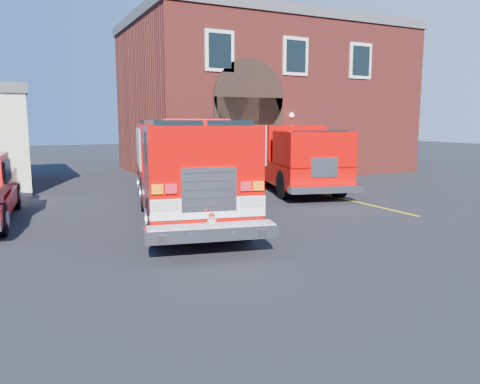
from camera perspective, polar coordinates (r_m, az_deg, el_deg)
name	(u,v)px	position (r m, az deg, el deg)	size (l,w,h in m)	color
ground	(219,236)	(12.05, -2.54, -5.35)	(100.00, 100.00, 0.00)	black
parking_stripe_near	(384,208)	(16.46, 17.17, -1.92)	(0.12, 3.00, 0.01)	yellow
parking_stripe_mid	(330,196)	(18.71, 10.87, -0.44)	(0.12, 3.00, 0.01)	yellow
parking_stripe_far	(289,186)	(21.15, 5.97, 0.71)	(0.12, 3.00, 0.01)	yellow
fire_station	(263,98)	(28.26, 2.78, 11.37)	(15.20, 10.20, 8.45)	maroon
fire_engine	(183,166)	(14.51, -6.95, 3.14)	(4.67, 9.97, 2.96)	black
secondary_truck	(290,154)	(20.59, 6.11, 4.64)	(4.66, 8.79, 2.73)	black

